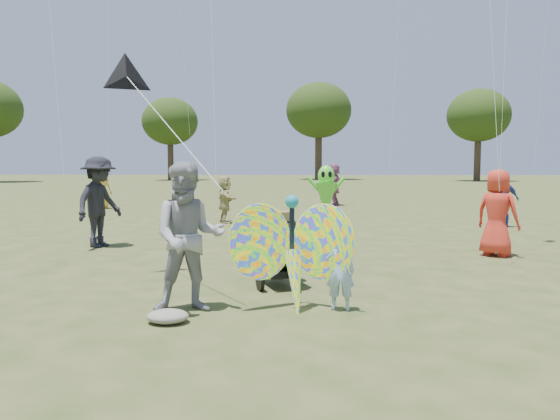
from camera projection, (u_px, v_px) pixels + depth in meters
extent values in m
plane|color=#51592B|center=(292.00, 311.00, 6.58)|extent=(160.00, 160.00, 0.00)
imported|color=#9ABADA|center=(340.00, 271.00, 6.59)|extent=(0.37, 0.26, 0.96)
imported|color=#949499|center=(189.00, 237.00, 6.51)|extent=(0.98, 0.83, 1.80)
ellipsoid|color=gray|center=(168.00, 316.00, 6.10)|extent=(0.47, 0.39, 0.15)
imported|color=red|center=(497.00, 213.00, 10.45)|extent=(0.96, 0.95, 1.67)
imported|color=black|center=(99.00, 202.00, 11.59)|extent=(1.10, 1.42, 1.93)
imported|color=#39489C|center=(504.00, 200.00, 15.28)|extent=(0.95, 0.52, 1.53)
imported|color=tan|center=(225.00, 199.00, 16.32)|extent=(0.86, 1.38, 1.42)
imported|color=gold|center=(101.00, 186.00, 21.43)|extent=(0.96, 1.04, 1.78)
imported|color=#9F5B80|center=(334.00, 184.00, 23.05)|extent=(1.09, 1.75, 1.80)
cube|color=black|center=(278.00, 248.00, 7.93)|extent=(0.74, 0.97, 0.71)
cube|color=black|center=(278.00, 271.00, 7.96)|extent=(0.63, 0.79, 0.10)
ellipsoid|color=black|center=(279.00, 224.00, 8.15)|extent=(0.51, 0.45, 0.33)
cylinder|color=black|center=(260.00, 280.00, 7.62)|extent=(0.15, 0.30, 0.30)
cylinder|color=black|center=(294.00, 281.00, 7.61)|extent=(0.15, 0.30, 0.30)
cylinder|color=black|center=(279.00, 272.00, 8.42)|extent=(0.12, 0.22, 0.22)
cylinder|color=black|center=(277.00, 222.00, 7.42)|extent=(0.42, 0.18, 0.03)
cube|color=olive|center=(278.00, 221.00, 7.85)|extent=(0.42, 0.38, 0.26)
ellipsoid|color=orange|center=(261.00, 242.00, 6.65)|extent=(0.98, 0.71, 1.24)
ellipsoid|color=orange|center=(323.00, 243.00, 6.62)|extent=(0.98, 0.71, 1.24)
cylinder|color=black|center=(292.00, 246.00, 6.66)|extent=(0.06, 0.06, 1.00)
cone|color=orange|center=(296.00, 287.00, 6.53)|extent=(0.36, 0.49, 0.93)
sphere|color=teal|center=(292.00, 202.00, 6.59)|extent=(0.16, 0.16, 0.16)
cone|color=black|center=(127.00, 76.00, 8.52)|extent=(0.89, 0.62, 0.81)
cylinder|color=silver|center=(168.00, 126.00, 7.53)|extent=(1.81, 2.07, 1.70)
cone|color=#55D832|center=(326.00, 201.00, 14.45)|extent=(0.56, 0.56, 0.95)
ellipsoid|color=#55D832|center=(326.00, 176.00, 14.39)|extent=(0.44, 0.39, 0.57)
ellipsoid|color=black|center=(323.00, 174.00, 14.21)|extent=(0.10, 0.05, 0.17)
ellipsoid|color=black|center=(330.00, 174.00, 14.21)|extent=(0.10, 0.05, 0.17)
cylinder|color=#55D832|center=(315.00, 186.00, 14.43)|extent=(0.43, 0.10, 0.49)
cylinder|color=#55D832|center=(338.00, 186.00, 14.40)|extent=(0.43, 0.10, 0.49)
cylinder|color=silver|center=(338.00, 224.00, 14.29)|extent=(0.61, 0.41, 0.41)
cylinder|color=#3A2D21|center=(171.00, 163.00, 58.74)|extent=(0.63, 0.63, 3.78)
ellipsoid|color=#2B4214|center=(170.00, 121.00, 58.37)|extent=(5.94, 5.94, 5.05)
cylinder|color=#3A2D21|center=(318.00, 159.00, 61.06)|extent=(0.77, 0.77, 4.62)
ellipsoid|color=#2B4214|center=(319.00, 110.00, 60.60)|extent=(7.26, 7.26, 6.17)
cylinder|color=#3A2D21|center=(477.00, 161.00, 55.48)|extent=(0.66, 0.67, 3.99)
ellipsoid|color=#2B4214|center=(479.00, 115.00, 55.09)|extent=(6.27, 6.27, 5.33)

